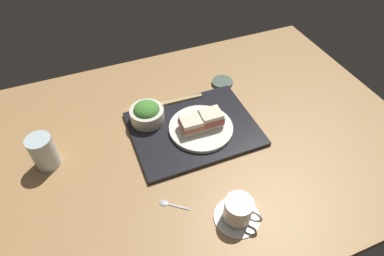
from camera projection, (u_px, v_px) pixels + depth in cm
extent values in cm
cube|color=tan|center=(198.00, 140.00, 107.92)|extent=(140.00, 100.00, 3.00)
cube|color=black|center=(195.00, 128.00, 108.66)|extent=(40.46, 31.02, 1.42)
cylinder|color=white|center=(201.00, 128.00, 106.86)|extent=(20.99, 20.99, 1.29)
cube|color=#EFE5C1|center=(210.00, 122.00, 106.72)|extent=(6.96, 6.00, 1.42)
cube|color=#B74C42|center=(211.00, 118.00, 105.36)|extent=(7.46, 6.27, 2.37)
cube|color=#EFE5C1|center=(211.00, 114.00, 103.99)|extent=(6.96, 6.00, 1.42)
cube|color=#EFE5C1|center=(191.00, 128.00, 105.06)|extent=(6.96, 6.00, 1.34)
cube|color=#CC6B4C|center=(191.00, 124.00, 103.91)|extent=(7.48, 6.02, 1.87)
cube|color=#EFE5C1|center=(191.00, 121.00, 102.75)|extent=(6.96, 6.00, 1.34)
cylinder|color=silver|center=(147.00, 115.00, 108.60)|extent=(11.31, 11.31, 4.77)
ellipsoid|color=#4C9338|center=(146.00, 110.00, 106.88)|extent=(8.59, 8.59, 4.73)
cube|color=tan|center=(175.00, 100.00, 116.81)|extent=(19.99, 1.62, 0.70)
cube|color=tan|center=(175.00, 102.00, 116.32)|extent=(19.99, 1.62, 0.70)
cylinder|color=silver|center=(237.00, 217.00, 86.60)|extent=(12.28, 12.28, 0.80)
cylinder|color=silver|center=(238.00, 209.00, 83.90)|extent=(7.43, 7.43, 6.67)
cylinder|color=black|center=(239.00, 203.00, 81.79)|extent=(6.84, 6.84, 0.40)
torus|color=silver|center=(254.00, 217.00, 82.51)|extent=(3.54, 3.98, 4.53)
cylinder|color=silver|center=(43.00, 152.00, 95.40)|extent=(7.24, 7.24, 11.01)
cylinder|color=#4C6051|center=(222.00, 82.00, 125.68)|extent=(7.98, 7.98, 1.33)
cube|color=silver|center=(177.00, 206.00, 89.00)|extent=(6.11, 4.85, 0.50)
ellipsoid|color=silver|center=(164.00, 202.00, 89.57)|extent=(3.44, 3.29, 0.80)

